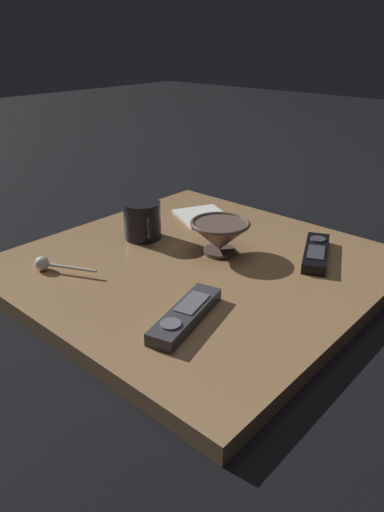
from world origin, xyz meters
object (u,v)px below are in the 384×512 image
Objects in this scene: folded_napkin at (203,216)px; teaspoon at (46,264)px; tv_remote_near at (316,253)px; cereal_bowl at (220,236)px; coffee_mug at (143,221)px; tv_remote_far at (186,315)px.

teaspoon is at bearing -94.57° from folded_napkin.
tv_remote_near is 0.33m from folded_napkin.
tv_remote_near is (0.16, 0.12, -0.03)m from cereal_bowl.
tv_remote_far is at bearing -31.65° from coffee_mug.
folded_napkin is (-0.16, 0.14, -0.04)m from cereal_bowl.
coffee_mug is at bearing -163.69° from cereal_bowl.
tv_remote_near and tv_remote_far have the same top height.
tv_remote_near is at bearing 83.79° from tv_remote_far.
folded_napkin is (-0.29, 0.37, -0.01)m from tv_remote_far.
coffee_mug is (-0.18, -0.05, 0.00)m from cereal_bowl.
cereal_bowl is at bearing 117.27° from tv_remote_far.
cereal_bowl is 0.20m from tv_remote_near.
teaspoon is 0.70× the size of tv_remote_near.
teaspoon is at bearing -124.59° from cereal_bowl.
tv_remote_far is (0.12, -0.24, -0.03)m from cereal_bowl.
coffee_mug is at bearing -94.16° from folded_napkin.
cereal_bowl reaches higher than folded_napkin.
coffee_mug is at bearing -153.59° from tv_remote_near.
tv_remote_far is 1.07× the size of folded_napkin.
teaspoon is at bearing -131.64° from tv_remote_near.
coffee_mug is at bearing 148.35° from tv_remote_far.
tv_remote_near is (0.36, 0.40, -0.00)m from teaspoon.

